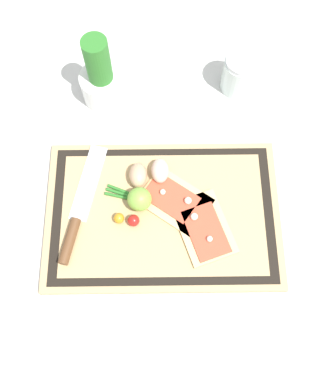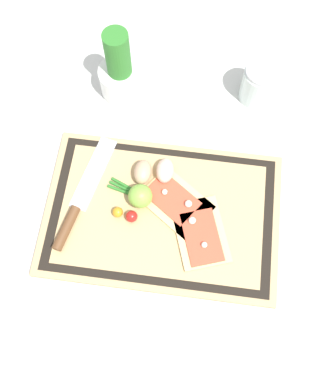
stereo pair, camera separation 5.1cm
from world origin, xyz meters
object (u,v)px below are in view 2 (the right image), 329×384
(egg_pink, at_px, (165,171))
(sauce_jar, at_px, (259,85))
(egg_brown, at_px, (143,172))
(lime, at_px, (140,196))
(pizza_slice_far, at_px, (175,201))
(knife, at_px, (75,210))
(cherry_tomato_red, at_px, (132,216))
(pizza_slice_near, at_px, (201,233))
(herb_pot, at_px, (120,73))
(cherry_tomato_yellow, at_px, (118,212))

(egg_pink, bearing_deg, sauce_jar, 51.99)
(egg_brown, xyz_separation_m, lime, (0.00, -0.06, 0.01))
(pizza_slice_far, bearing_deg, knife, -166.90)
(knife, bearing_deg, cherry_tomato_red, 0.13)
(pizza_slice_near, relative_size, pizza_slice_far, 0.99)
(herb_pot, bearing_deg, knife, -97.98)
(cherry_tomato_red, distance_m, herb_pot, 0.35)
(egg_brown, relative_size, cherry_tomato_red, 2.25)
(lime, height_order, sauce_jar, sauce_jar)
(knife, bearing_deg, sauce_jar, 43.91)
(egg_brown, height_order, lime, lime)
(egg_pink, bearing_deg, pizza_slice_far, -64.59)
(lime, relative_size, sauce_jar, 0.52)
(lime, relative_size, cherry_tomato_red, 2.05)
(knife, height_order, egg_brown, egg_brown)
(pizza_slice_far, distance_m, egg_brown, 0.10)
(pizza_slice_near, height_order, egg_pink, egg_pink)
(pizza_slice_near, relative_size, egg_brown, 3.05)
(lime, xyz_separation_m, cherry_tomato_red, (-0.01, -0.04, -0.01))
(cherry_tomato_red, relative_size, herb_pot, 0.13)
(egg_brown, relative_size, sauce_jar, 0.57)
(pizza_slice_near, relative_size, cherry_tomato_red, 6.86)
(egg_pink, xyz_separation_m, sauce_jar, (0.20, 0.25, 0.01))
(knife, relative_size, egg_brown, 4.86)
(sauce_jar, bearing_deg, pizza_slice_near, -104.93)
(pizza_slice_near, bearing_deg, herb_pot, 122.92)
(pizza_slice_near, xyz_separation_m, sauce_jar, (0.10, 0.38, 0.02))
(pizza_slice_far, bearing_deg, egg_pink, 115.41)
(cherry_tomato_yellow, bearing_deg, egg_brown, 67.42)
(pizza_slice_far, height_order, egg_pink, egg_pink)
(egg_pink, height_order, herb_pot, herb_pot)
(pizza_slice_far, bearing_deg, cherry_tomato_yellow, -160.12)
(knife, bearing_deg, lime, 17.68)
(egg_brown, distance_m, sauce_jar, 0.36)
(pizza_slice_far, height_order, egg_brown, egg_brown)
(sauce_jar, bearing_deg, cherry_tomato_red, -124.84)
(knife, distance_m, cherry_tomato_red, 0.12)
(egg_pink, distance_m, lime, 0.08)
(herb_pot, relative_size, sauce_jar, 1.93)
(pizza_slice_far, height_order, cherry_tomato_yellow, same)
(pizza_slice_near, xyz_separation_m, egg_pink, (-0.09, 0.13, 0.01))
(cherry_tomato_yellow, distance_m, sauce_jar, 0.46)
(cherry_tomato_yellow, bearing_deg, egg_pink, 50.34)
(pizza_slice_far, distance_m, cherry_tomato_yellow, 0.13)
(herb_pot, height_order, sauce_jar, herb_pot)
(pizza_slice_near, height_order, knife, pizza_slice_near)
(lime, bearing_deg, pizza_slice_near, -23.44)
(egg_pink, relative_size, sauce_jar, 0.57)
(pizza_slice_near, height_order, sauce_jar, sauce_jar)
(pizza_slice_far, bearing_deg, egg_brown, 145.48)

